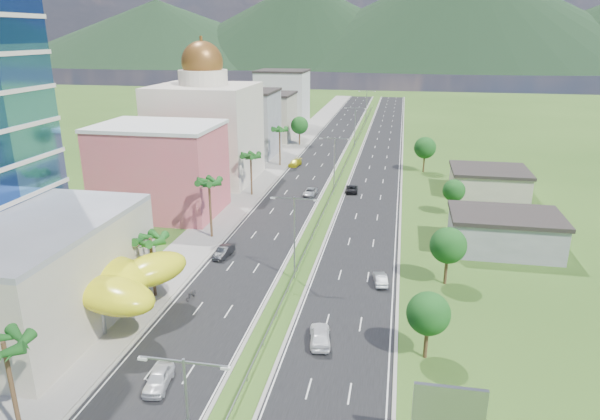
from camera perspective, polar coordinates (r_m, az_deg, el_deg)
The scene contains 38 objects.
ground at distance 60.99m, azimuth -2.46°, elevation -11.26°, with size 500.00×500.00×0.00m, color #2D5119.
road_left at distance 146.08m, azimuth 2.69°, elevation 6.45°, with size 11.00×260.00×0.04m, color black.
road_right at distance 144.81m, azimuth 8.61°, elevation 6.16°, with size 11.00×260.00×0.04m, color black.
sidewalk_left at distance 147.67m, azimuth -0.99°, elevation 6.61°, with size 7.00×260.00×0.12m, color gray.
median_guardrail at distance 127.62m, azimuth 4.88°, elevation 4.93°, with size 0.10×216.06×0.76m.
streetlight_median_a at distance 37.49m, azimuth -11.88°, elevation -20.70°, with size 6.04×0.25×11.00m.
streetlight_median_b at distance 67.00m, azimuth -0.61°, elevation -2.06°, with size 6.04×0.25×11.00m.
streetlight_median_c at distance 104.95m, azimuth 3.69°, elevation 5.45°, with size 6.04×0.25×11.00m.
streetlight_median_d at distance 148.92m, azimuth 5.90°, elevation 9.24°, with size 6.04×0.25×11.00m.
streetlight_median_e at distance 193.37m, azimuth 7.11°, elevation 11.29°, with size 6.04×0.25×11.00m.
lime_canopy at distance 62.78m, azimuth -21.61°, elevation -6.63°, with size 18.00×15.00×7.40m.
pink_shophouse at distance 95.52m, azimuth -14.67°, elevation 4.06°, with size 20.00×15.00×15.00m, color #D65863.
domed_building at distance 115.49m, azimuth -10.01°, elevation 8.73°, with size 20.00×20.00×28.70m.
midrise_grey at distance 139.09m, azimuth -5.94°, elevation 9.11°, with size 16.00×15.00×16.00m, color gray.
midrise_beige at distance 160.28m, azimuth -3.68°, elevation 9.85°, with size 16.00×15.00×13.00m, color #ACA48E.
midrise_white at distance 182.12m, azimuth -1.88°, elevation 11.70°, with size 16.00×15.00×18.00m, color silver.
billboard at distance 42.53m, azimuth 15.62°, elevation -19.63°, with size 5.20×0.35×6.20m.
shed_near at distance 82.88m, azimuth 20.94°, elevation -2.38°, with size 15.00×10.00×5.00m, color gray.
shed_far at distance 111.56m, azimuth 19.47°, elevation 2.80°, with size 14.00×12.00×4.40m, color #ACA48E.
palm_tree_a at distance 46.26m, azimuth -29.03°, elevation -12.74°, with size 3.60×3.60×9.10m.
palm_tree_b at distance 64.63m, azimuth -15.67°, elevation -3.27°, with size 3.60×3.60×8.10m.
palm_tree_c at distance 81.58m, azimuth -9.68°, elevation 2.72°, with size 3.60×3.60×9.60m.
palm_tree_d at distance 103.01m, azimuth -5.28°, elevation 5.62°, with size 3.60×3.60×8.60m.
palm_tree_e at distance 126.61m, azimuth -2.19°, elevation 8.43°, with size 3.60×3.60×9.40m.
leafy_tree_lfar at distance 151.19m, azimuth -0.05°, elevation 9.02°, with size 4.90×4.90×8.05m.
leafy_tree_ra at distance 53.14m, azimuth 13.54°, elevation -10.70°, with size 4.20×4.20×6.90m.
leafy_tree_rb at distance 68.60m, azimuth 15.53°, elevation -3.68°, with size 4.55×4.55×7.47m.
leafy_tree_rc at distance 95.60m, azimuth 16.10°, elevation 2.00°, with size 3.85×3.85×6.33m.
leafy_tree_rd at distance 124.14m, azimuth 13.19°, elevation 6.48°, with size 4.90×4.90×8.05m.
mountain_ridge at distance 504.71m, azimuth 16.64°, elevation 14.21°, with size 860.00×140.00×90.00m, color black, non-canonical shape.
car_white_near_left at distance 51.56m, azimuth -14.85°, elevation -16.95°, with size 1.91×4.76×1.62m, color silver.
car_dark_left at distance 76.40m, azimuth -8.16°, elevation -4.43°, with size 1.56×4.48×1.48m, color black.
car_silver_mid_left at distance 104.14m, azimuth 1.09°, elevation 1.94°, with size 2.16×4.68×1.30m, color #A7ABAF.
car_yellow_far_left at distance 127.48m, azimuth -0.53°, elevation 5.05°, with size 2.06×5.07×1.47m, color gold.
car_white_near_right at distance 55.87m, azimuth 2.15°, elevation -13.19°, with size 2.05×5.10×1.74m, color white.
car_silver_right at distance 68.53m, azimuth 8.57°, elevation -7.27°, with size 1.45×4.16×1.37m, color #9FA3A7.
car_dark_far_right at distance 106.73m, azimuth 5.52°, elevation 2.29°, with size 2.31×5.00×1.39m, color black.
motorcycle at distance 65.54m, azimuth -11.55°, elevation -8.70°, with size 0.65×2.14×1.37m, color black.
Camera 1 is at (12.38, -51.55, 30.14)m, focal length 32.00 mm.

